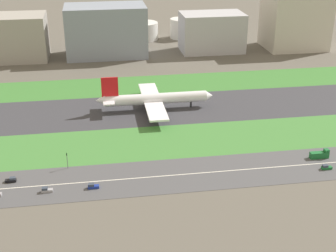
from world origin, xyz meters
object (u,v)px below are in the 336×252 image
object	(u,v)px
car_5	(93,186)
fuel_tank_west	(98,34)
car_2	(11,180)
car_0	(46,190)
fuel_tank_centre	(143,31)
office_tower	(212,32)
car_4	(326,167)
traffic_light	(67,159)
airliner	(153,99)
hangar_building	(106,31)
terminal_building	(16,37)
fuel_tank_east	(182,28)
truck_0	(320,155)
cargo_warehouse	(295,18)

from	to	relation	value
car_5	fuel_tank_west	bearing A→B (deg)	-91.88
car_2	car_0	bearing A→B (deg)	-34.20
fuel_tank_centre	office_tower	bearing A→B (deg)	-42.61
car_4	traffic_light	xyz separation A→B (m)	(-108.68, 17.99, 3.37)
airliner	office_tower	bearing A→B (deg)	61.97
car_5	hangar_building	world-z (taller)	hangar_building
car_4	traffic_light	bearing A→B (deg)	-9.40
car_5	hangar_building	bearing A→B (deg)	-93.95
car_0	hangar_building	xyz separation A→B (m)	(31.22, 192.00, 17.86)
terminal_building	traffic_light	bearing A→B (deg)	-76.31
fuel_tank_centre	car_2	bearing A→B (deg)	-109.08
car_5	car_2	size ratio (longest dim) A/B	1.00
car_5	fuel_tank_east	bearing A→B (deg)	-108.53
office_tower	fuel_tank_east	xyz separation A→B (m)	(-15.33, 45.00, -6.43)
car_5	car_4	bearing A→B (deg)	-180.00
car_4	office_tower	world-z (taller)	office_tower
office_tower	airliner	bearing A→B (deg)	-118.03
truck_0	airliner	bearing A→B (deg)	134.10
truck_0	terminal_building	bearing A→B (deg)	130.01
car_0	car_5	bearing A→B (deg)	-180.00
car_4	traffic_light	distance (m)	110.21
car_2	hangar_building	bearing A→B (deg)	75.83
car_5	truck_0	bearing A→B (deg)	-174.29
car_0	traffic_light	world-z (taller)	traffic_light
car_2	office_tower	world-z (taller)	office_tower
car_4	traffic_light	world-z (taller)	traffic_light
truck_0	car_0	bearing A→B (deg)	-175.15
car_4	car_2	world-z (taller)	same
hangar_building	car_5	bearing A→B (deg)	-93.95
car_0	office_tower	xyz separation A→B (m)	(112.73, 192.00, 13.81)
hangar_building	fuel_tank_centre	distance (m)	56.74
car_5	car_2	xyz separation A→B (m)	(-32.66, 10.00, 0.00)
terminal_building	office_tower	bearing A→B (deg)	0.00
car_2	car_5	bearing A→B (deg)	-17.02
car_0	terminal_building	xyz separation A→B (m)	(-34.82, 192.00, 15.33)
truck_0	fuel_tank_west	size ratio (longest dim) A/B	0.35
airliner	truck_0	bearing A→B (deg)	-45.90
truck_0	office_tower	world-z (taller)	office_tower
hangar_building	fuel_tank_west	size ratio (longest dim) A/B	2.47
traffic_light	fuel_tank_centre	size ratio (longest dim) A/B	0.29
car_0	fuel_tank_centre	distance (m)	245.52
car_4	terminal_building	bearing A→B (deg)	-51.80
cargo_warehouse	airliner	bearing A→B (deg)	-138.34
terminal_building	fuel_tank_east	bearing A→B (deg)	18.80
airliner	fuel_tank_west	size ratio (longest dim) A/B	2.69
truck_0	office_tower	xyz separation A→B (m)	(-5.20, 182.00, 13.06)
terminal_building	airliner	bearing A→B (deg)	-52.70
office_tower	fuel_tank_centre	distance (m)	66.88
cargo_warehouse	fuel_tank_west	world-z (taller)	cargo_warehouse
car_4	car_5	xyz separation A→B (m)	(-98.30, 0.00, 0.00)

